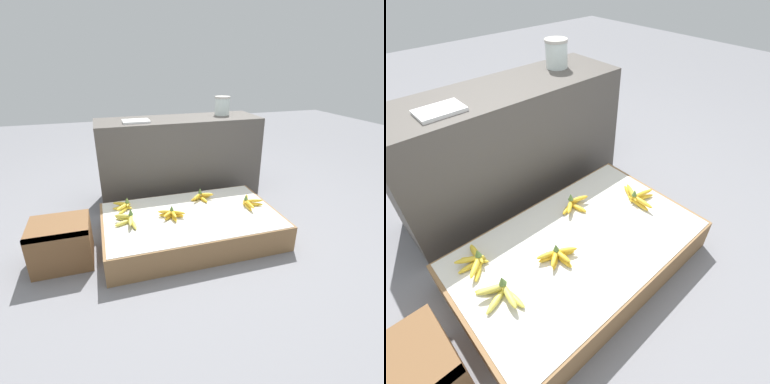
# 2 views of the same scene
# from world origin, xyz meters

# --- Properties ---
(ground_plane) EXTENTS (10.00, 10.00, 0.00)m
(ground_plane) POSITION_xyz_m (0.00, 0.00, 0.00)
(ground_plane) COLOR slate
(display_platform) EXTENTS (1.26, 0.77, 0.19)m
(display_platform) POSITION_xyz_m (0.00, 0.00, 0.10)
(display_platform) COLOR olive
(display_platform) RESTS_ON ground_plane
(back_vendor_table) EXTENTS (1.46, 0.46, 0.75)m
(back_vendor_table) POSITION_xyz_m (0.12, 0.76, 0.37)
(back_vendor_table) COLOR #4C4742
(back_vendor_table) RESTS_ON ground_plane
(banana_bunch_middle_left) EXTENTS (0.15, 0.22, 0.10)m
(banana_bunch_middle_left) POSITION_xyz_m (-0.45, 0.00, 0.22)
(banana_bunch_middle_left) COLOR #DBCC4C
(banana_bunch_middle_left) RESTS_ON display_platform
(banana_bunch_middle_midleft) EXTENTS (0.19, 0.15, 0.09)m
(banana_bunch_middle_midleft) POSITION_xyz_m (-0.15, -0.01, 0.22)
(banana_bunch_middle_midleft) COLOR gold
(banana_bunch_middle_midleft) RESTS_ON display_platform
(banana_bunch_middle_right) EXTENTS (0.16, 0.26, 0.09)m
(banana_bunch_middle_right) POSITION_xyz_m (0.47, 0.01, 0.22)
(banana_bunch_middle_right) COLOR gold
(banana_bunch_middle_right) RESTS_ON display_platform
(banana_bunch_back_left) EXTENTS (0.15, 0.22, 0.09)m
(banana_bunch_back_left) POSITION_xyz_m (-0.45, 0.23, 0.22)
(banana_bunch_back_left) COLOR gold
(banana_bunch_back_left) RESTS_ON display_platform
(banana_bunch_back_midright) EXTENTS (0.19, 0.13, 0.09)m
(banana_bunch_back_midright) POSITION_xyz_m (0.15, 0.21, 0.22)
(banana_bunch_back_midright) COLOR gold
(banana_bunch_back_midright) RESTS_ON display_platform
(glass_jar) EXTENTS (0.14, 0.14, 0.17)m
(glass_jar) POSITION_xyz_m (0.55, 0.81, 0.83)
(glass_jar) COLOR silver
(glass_jar) RESTS_ON back_vendor_table
(foam_tray_white) EXTENTS (0.22, 0.15, 0.02)m
(foam_tray_white) POSITION_xyz_m (-0.27, 0.68, 0.76)
(foam_tray_white) COLOR white
(foam_tray_white) RESTS_ON back_vendor_table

